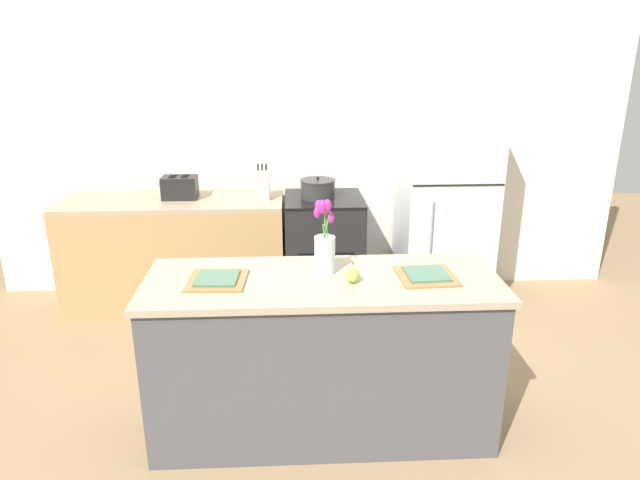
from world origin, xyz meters
The scene contains 13 objects.
ground_plane centered at (0.00, 0.00, 0.00)m, with size 10.00×10.00×0.00m, color #997A56.
back_wall centered at (0.00, 2.00, 1.35)m, with size 5.20×0.08×2.70m.
kitchen_island centered at (0.00, 0.00, 0.44)m, with size 1.80×0.66×0.88m.
back_counter centered at (-1.06, 1.60, 0.44)m, with size 1.68×0.60×0.88m.
stove_range centered at (0.10, 1.60, 0.44)m, with size 0.60×0.61×0.88m.
refrigerator centered at (1.05, 1.60, 0.84)m, with size 0.68×0.67×1.69m.
flower_vase centered at (0.01, 0.08, 1.03)m, with size 0.11×0.14×0.40m.
pear_figurine centered at (0.15, -0.06, 0.93)m, with size 0.07×0.07×0.11m.
plate_setting_left centered at (-0.53, -0.01, 0.89)m, with size 0.30×0.30×0.02m.
plate_setting_right centered at (0.53, -0.01, 0.89)m, with size 0.30×0.30×0.02m.
toaster centered at (-1.00, 1.64, 0.97)m, with size 0.28×0.18×0.17m.
cooking_pot centered at (0.05, 1.59, 0.96)m, with size 0.27×0.27×0.17m.
knife_block centered at (-0.37, 1.59, 1.00)m, with size 0.10×0.14×0.27m.
Camera 1 is at (-0.15, -2.65, 2.00)m, focal length 32.00 mm.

